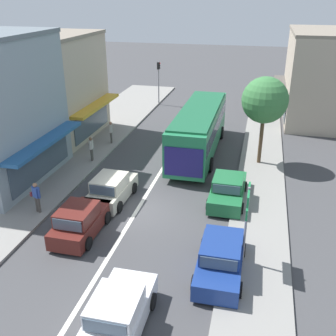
{
  "coord_description": "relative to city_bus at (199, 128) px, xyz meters",
  "views": [
    {
      "loc": [
        5.72,
        -16.88,
        10.47
      ],
      "look_at": [
        0.95,
        3.07,
        1.2
      ],
      "focal_mm": 42.0,
      "sensor_mm": 36.0,
      "label": 1
    }
  ],
  "objects": [
    {
      "name": "sedan_behind_bus_mid",
      "position": [
        -0.01,
        -16.43,
        -1.22
      ],
      "size": [
        1.93,
        4.21,
        1.47
      ],
      "color": "silver",
      "rests_on": "ground"
    },
    {
      "name": "pedestrian_browsing_midblock",
      "position": [
        -6.62,
        -3.27,
        -0.81
      ],
      "size": [
        0.29,
        0.56,
        1.63
      ],
      "color": "#4C4742",
      "rests_on": "sidewalk_left"
    },
    {
      "name": "lane_centre_line",
      "position": [
        -1.8,
        -4.67,
        -1.88
      ],
      "size": [
        0.2,
        28.0,
        0.01
      ],
      "primitive_type": "cube",
      "color": "silver",
      "rests_on": "ground"
    },
    {
      "name": "building_right_far",
      "position": [
        9.68,
        10.68,
        1.89
      ],
      "size": [
        8.39,
        10.25,
        7.55
      ],
      "color": "#B2A38E",
      "rests_on": "ground"
    },
    {
      "name": "city_bus",
      "position": [
        0.0,
        0.0,
        0.0
      ],
      "size": [
        2.77,
        10.86,
        3.23
      ],
      "color": "#237A4C",
      "rests_on": "ground"
    },
    {
      "name": "sidewalk_left",
      "position": [
        -8.6,
        -2.67,
        -1.81
      ],
      "size": [
        5.2,
        44.0,
        0.14
      ],
      "primitive_type": "cube",
      "color": "gray",
      "rests_on": "ground"
    },
    {
      "name": "directional_road_sign",
      "position": [
        3.83,
        -11.82,
        0.82
      ],
      "size": [
        0.1,
        1.4,
        3.6
      ],
      "color": "gray",
      "rests_on": "ground"
    },
    {
      "name": "pedestrian_with_handbag_near",
      "position": [
        -6.57,
        0.19,
        -0.81
      ],
      "size": [
        0.41,
        0.65,
        1.63
      ],
      "color": "#4C4742",
      "rests_on": "sidewalk_left"
    },
    {
      "name": "ground_plane",
      "position": [
        -1.8,
        -8.67,
        -1.88
      ],
      "size": [
        140.0,
        140.0,
        0.0
      ],
      "primitive_type": "plane",
      "color": "#3F3F42"
    },
    {
      "name": "parked_sedan_kerb_second",
      "position": [
        2.68,
        -6.47,
        -1.22
      ],
      "size": [
        1.93,
        4.22,
        1.47
      ],
      "color": "#1E6638",
      "rests_on": "ground"
    },
    {
      "name": "hatchback_adjacent_lane_trail",
      "position": [
        -3.68,
        -11.34,
        -1.17
      ],
      "size": [
        1.84,
        3.71,
        1.54
      ],
      "color": "#561E19",
      "rests_on": "ground"
    },
    {
      "name": "street_tree_right",
      "position": [
        4.21,
        -0.96,
        2.4
      ],
      "size": [
        2.89,
        2.89,
        5.75
      ],
      "color": "brown",
      "rests_on": "ground"
    },
    {
      "name": "hatchback_behind_bus_near",
      "position": [
        -3.42,
        -7.96,
        -1.17
      ],
      "size": [
        1.92,
        3.76,
        1.54
      ],
      "color": "#B7B29E",
      "rests_on": "ground"
    },
    {
      "name": "parked_sedan_kerb_front",
      "position": [
        2.98,
        -12.57,
        -1.22
      ],
      "size": [
        1.93,
        4.22,
        1.47
      ],
      "color": "navy",
      "rests_on": "ground"
    },
    {
      "name": "shopfront_mid_block",
      "position": [
        -11.98,
        0.93,
        1.99
      ],
      "size": [
        8.32,
        7.49,
        7.75
      ],
      "color": "#B2A38E",
      "rests_on": "ground"
    },
    {
      "name": "traffic_light_downstreet",
      "position": [
        -6.0,
        11.94,
        0.97
      ],
      "size": [
        0.33,
        0.24,
        4.2
      ],
      "color": "gray",
      "rests_on": "ground"
    },
    {
      "name": "pedestrian_far_walker",
      "position": [
        -6.6,
        -10.13,
        -0.81
      ],
      "size": [
        0.65,
        0.4,
        1.63
      ],
      "color": "#4C4742",
      "rests_on": "sidewalk_left"
    },
    {
      "name": "kerb_right",
      "position": [
        4.4,
        -2.67,
        -1.82
      ],
      "size": [
        2.8,
        44.0,
        0.12
      ],
      "primitive_type": "cube",
      "color": "gray",
      "rests_on": "ground"
    }
  ]
}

